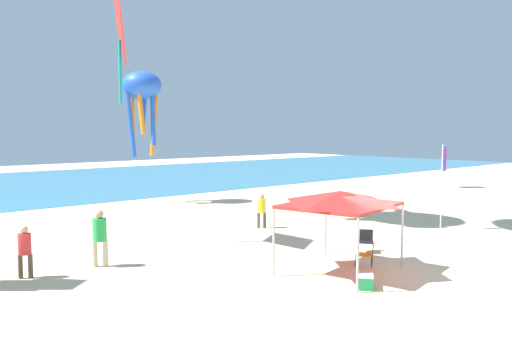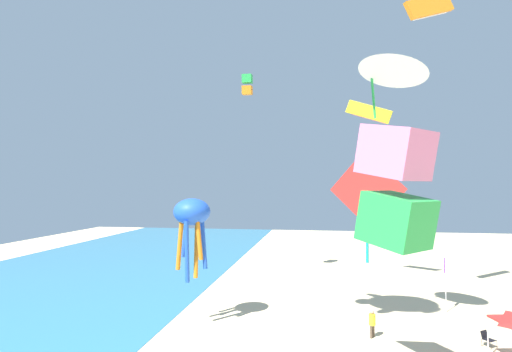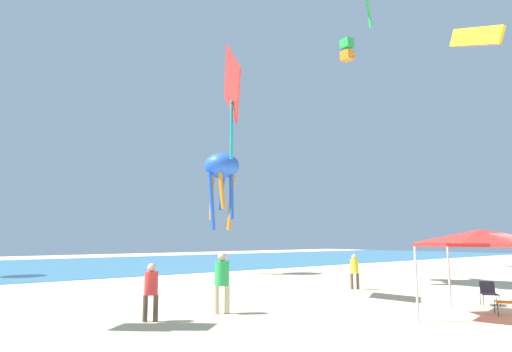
{
  "view_description": "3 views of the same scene",
  "coord_description": "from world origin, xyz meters",
  "px_view_note": "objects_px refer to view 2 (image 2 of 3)",
  "views": [
    {
      "loc": [
        -13.94,
        -9.54,
        4.56
      ],
      "look_at": [
        -2.1,
        3.72,
        2.99
      ],
      "focal_mm": 37.17,
      "sensor_mm": 36.0,
      "label": 1
    },
    {
      "loc": [
        -21.83,
        11.37,
        8.81
      ],
      "look_at": [
        0.42,
        14.93,
        9.47
      ],
      "focal_mm": 27.71,
      "sensor_mm": 36.0,
      "label": 2
    },
    {
      "loc": [
        -14.62,
        -4.89,
        2.36
      ],
      "look_at": [
        0.42,
        13.19,
        5.67
      ],
      "focal_mm": 31.01,
      "sensor_mm": 36.0,
      "label": 3
    }
  ],
  "objects_px": {
    "banner_flag": "(445,279)",
    "kite_delta_white": "(394,66)",
    "person_by_tent": "(372,321)",
    "kite_parafoil_orange": "(429,7)",
    "kite_diamond_red": "(367,194)",
    "kite_box_pink": "(396,186)",
    "kite_parafoil_yellow": "(369,112)",
    "folding_chair_left_of_tent": "(487,338)",
    "kite_box_green": "(247,85)",
    "kite_octopus_blue": "(192,216)"
  },
  "relations": [
    {
      "from": "banner_flag",
      "to": "kite_box_green",
      "type": "distance_m",
      "value": 23.47
    },
    {
      "from": "person_by_tent",
      "to": "kite_box_pink",
      "type": "height_order",
      "value": "kite_box_pink"
    },
    {
      "from": "folding_chair_left_of_tent",
      "to": "kite_octopus_blue",
      "type": "bearing_deg",
      "value": 143.03
    },
    {
      "from": "kite_octopus_blue",
      "to": "kite_box_pink",
      "type": "height_order",
      "value": "kite_box_pink"
    },
    {
      "from": "person_by_tent",
      "to": "kite_box_pink",
      "type": "bearing_deg",
      "value": -151.47
    },
    {
      "from": "kite_parafoil_yellow",
      "to": "banner_flag",
      "type": "bearing_deg",
      "value": -38.22
    },
    {
      "from": "banner_flag",
      "to": "kite_parafoil_yellow",
      "type": "bearing_deg",
      "value": 36.27
    },
    {
      "from": "kite_box_green",
      "to": "kite_diamond_red",
      "type": "bearing_deg",
      "value": -64.91
    },
    {
      "from": "kite_box_pink",
      "to": "kite_diamond_red",
      "type": "bearing_deg",
      "value": -141.84
    },
    {
      "from": "folding_chair_left_of_tent",
      "to": "kite_box_pink",
      "type": "bearing_deg",
      "value": -150.65
    },
    {
      "from": "folding_chair_left_of_tent",
      "to": "kite_parafoil_yellow",
      "type": "distance_m",
      "value": 19.9
    },
    {
      "from": "kite_diamond_red",
      "to": "kite_parafoil_yellow",
      "type": "bearing_deg",
      "value": -64.21
    },
    {
      "from": "kite_box_pink",
      "to": "kite_delta_white",
      "type": "bearing_deg",
      "value": -148.51
    },
    {
      "from": "banner_flag",
      "to": "kite_diamond_red",
      "type": "relative_size",
      "value": 0.8
    },
    {
      "from": "banner_flag",
      "to": "person_by_tent",
      "type": "xyz_separation_m",
      "value": [
        -5.75,
        5.78,
        -1.39
      ]
    },
    {
      "from": "kite_parafoil_orange",
      "to": "person_by_tent",
      "type": "bearing_deg",
      "value": 13.41
    },
    {
      "from": "kite_parafoil_yellow",
      "to": "kite_delta_white",
      "type": "relative_size",
      "value": 0.7
    },
    {
      "from": "folding_chair_left_of_tent",
      "to": "kite_diamond_red",
      "type": "height_order",
      "value": "kite_diamond_red"
    },
    {
      "from": "kite_octopus_blue",
      "to": "kite_delta_white",
      "type": "xyz_separation_m",
      "value": [
        -0.24,
        -12.49,
        9.03
      ]
    },
    {
      "from": "kite_box_green",
      "to": "kite_box_pink",
      "type": "distance_m",
      "value": 31.63
    },
    {
      "from": "banner_flag",
      "to": "folding_chair_left_of_tent",
      "type": "bearing_deg",
      "value": -176.75
    },
    {
      "from": "kite_diamond_red",
      "to": "kite_parafoil_orange",
      "type": "bearing_deg",
      "value": -82.86
    },
    {
      "from": "person_by_tent",
      "to": "kite_delta_white",
      "type": "xyz_separation_m",
      "value": [
        0.01,
        -1.37,
        15.05
      ]
    },
    {
      "from": "kite_parafoil_yellow",
      "to": "kite_parafoil_orange",
      "type": "bearing_deg",
      "value": -43.87
    },
    {
      "from": "kite_diamond_red",
      "to": "kite_parafoil_orange",
      "type": "distance_m",
      "value": 19.07
    },
    {
      "from": "kite_parafoil_orange",
      "to": "folding_chair_left_of_tent",
      "type": "bearing_deg",
      "value": 65.27
    },
    {
      "from": "kite_diamond_red",
      "to": "banner_flag",
      "type": "bearing_deg",
      "value": -85.95
    },
    {
      "from": "person_by_tent",
      "to": "kite_parafoil_orange",
      "type": "bearing_deg",
      "value": -6.59
    },
    {
      "from": "folding_chair_left_of_tent",
      "to": "kite_diamond_red",
      "type": "bearing_deg",
      "value": -174.29
    },
    {
      "from": "kite_parafoil_orange",
      "to": "kite_box_pink",
      "type": "xyz_separation_m",
      "value": [
        -22.24,
        6.55,
        -13.11
      ]
    },
    {
      "from": "kite_diamond_red",
      "to": "kite_box_pink",
      "type": "bearing_deg",
      "value": 119.48
    },
    {
      "from": "folding_chair_left_of_tent",
      "to": "banner_flag",
      "type": "xyz_separation_m",
      "value": [
        6.08,
        0.35,
        1.86
      ]
    },
    {
      "from": "person_by_tent",
      "to": "kite_diamond_red",
      "type": "distance_m",
      "value": 10.03
    },
    {
      "from": "kite_octopus_blue",
      "to": "kite_parafoil_orange",
      "type": "distance_m",
      "value": 22.64
    },
    {
      "from": "kite_octopus_blue",
      "to": "kite_diamond_red",
      "type": "bearing_deg",
      "value": -178.63
    },
    {
      "from": "kite_parafoil_yellow",
      "to": "kite_box_pink",
      "type": "bearing_deg",
      "value": -80.45
    },
    {
      "from": "kite_parafoil_yellow",
      "to": "kite_diamond_red",
      "type": "distance_m",
      "value": 19.7
    },
    {
      "from": "banner_flag",
      "to": "kite_delta_white",
      "type": "relative_size",
      "value": 0.68
    },
    {
      "from": "folding_chair_left_of_tent",
      "to": "kite_parafoil_yellow",
      "type": "relative_size",
      "value": 0.2
    },
    {
      "from": "folding_chair_left_of_tent",
      "to": "banner_flag",
      "type": "height_order",
      "value": "banner_flag"
    },
    {
      "from": "folding_chair_left_of_tent",
      "to": "kite_box_green",
      "type": "bearing_deg",
      "value": 106.1
    },
    {
      "from": "kite_delta_white",
      "to": "folding_chair_left_of_tent",
      "type": "bearing_deg",
      "value": 47.29
    },
    {
      "from": "kite_octopus_blue",
      "to": "kite_parafoil_yellow",
      "type": "bearing_deg",
      "value": -102.24
    },
    {
      "from": "banner_flag",
      "to": "kite_diamond_red",
      "type": "bearing_deg",
      "value": 151.0
    },
    {
      "from": "kite_octopus_blue",
      "to": "kite_parafoil_orange",
      "type": "bearing_deg",
      "value": -126.25
    },
    {
      "from": "kite_parafoil_yellow",
      "to": "person_by_tent",
      "type": "bearing_deg",
      "value": -80.94
    },
    {
      "from": "kite_box_green",
      "to": "kite_parafoil_orange",
      "type": "xyz_separation_m",
      "value": [
        -6.72,
        -14.69,
        3.35
      ]
    },
    {
      "from": "kite_box_green",
      "to": "kite_octopus_blue",
      "type": "bearing_deg",
      "value": -96.16
    },
    {
      "from": "kite_octopus_blue",
      "to": "kite_box_green",
      "type": "bearing_deg",
      "value": -61.51
    },
    {
      "from": "banner_flag",
      "to": "kite_delta_white",
      "type": "bearing_deg",
      "value": 142.46
    }
  ]
}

